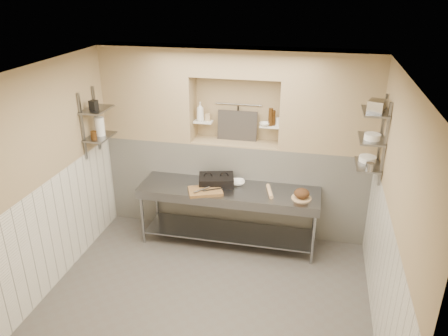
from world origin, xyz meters
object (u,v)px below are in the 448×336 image
(mixing_bowl, at_px, (237,183))
(bottle_soap, at_px, (200,112))
(prep_table, at_px, (229,205))
(bread_loaf, at_px, (302,193))
(bowl_alcove, at_px, (265,124))
(jug_left, at_px, (100,126))
(rolling_pin, at_px, (270,191))
(cutting_board, at_px, (205,191))
(panini_press, at_px, (216,180))

(mixing_bowl, xyz_separation_m, bottle_soap, (-0.64, 0.37, 0.93))
(prep_table, distance_m, bread_loaf, 1.09)
(bottle_soap, bearing_deg, mixing_bowl, -29.94)
(mixing_bowl, distance_m, bottle_soap, 1.18)
(bowl_alcove, relative_size, jug_left, 0.56)
(jug_left, bearing_deg, rolling_pin, 2.48)
(cutting_board, height_order, bottle_soap, bottle_soap)
(prep_table, relative_size, bread_loaf, 12.16)
(bottle_soap, xyz_separation_m, bowl_alcove, (0.97, -0.01, -0.12))
(mixing_bowl, height_order, bowl_alcove, bowl_alcove)
(jug_left, bearing_deg, bowl_alcove, 15.68)
(cutting_board, height_order, bowl_alcove, bowl_alcove)
(mixing_bowl, height_order, jug_left, jug_left)
(bread_loaf, xyz_separation_m, bottle_soap, (-1.58, 0.62, 0.88))
(bottle_soap, relative_size, bowl_alcove, 1.96)
(prep_table, relative_size, jug_left, 9.77)
(rolling_pin, bearing_deg, bottle_soap, 154.41)
(cutting_board, xyz_separation_m, mixing_bowl, (0.39, 0.35, 0.01))
(bread_loaf, bearing_deg, mixing_bowl, 165.25)
(panini_press, height_order, bowl_alcove, bowl_alcove)
(panini_press, height_order, bread_loaf, bread_loaf)
(prep_table, distance_m, panini_press, 0.40)
(rolling_pin, height_order, bowl_alcove, bowl_alcove)
(panini_press, relative_size, cutting_board, 1.23)
(bread_loaf, height_order, bottle_soap, bottle_soap)
(prep_table, bearing_deg, panini_press, 151.82)
(prep_table, xyz_separation_m, bread_loaf, (1.04, -0.07, 0.34))
(jug_left, bearing_deg, bread_loaf, 0.69)
(panini_press, bearing_deg, jug_left, 173.31)
(cutting_board, bearing_deg, mixing_bowl, 42.40)
(bread_loaf, bearing_deg, jug_left, -179.31)
(jug_left, bearing_deg, panini_press, 7.54)
(prep_table, xyz_separation_m, bottle_soap, (-0.55, 0.54, 1.22))
(cutting_board, relative_size, bowl_alcove, 3.16)
(bread_loaf, bearing_deg, panini_press, 171.63)
(bread_loaf, height_order, bowl_alcove, bowl_alcove)
(rolling_pin, height_order, bottle_soap, bottle_soap)
(panini_press, relative_size, bread_loaf, 2.68)
(rolling_pin, bearing_deg, bowl_alcove, 107.94)
(jug_left, bearing_deg, prep_table, 3.28)
(bowl_alcove, bearing_deg, bread_loaf, -44.22)
(bread_loaf, distance_m, bowl_alcove, 1.15)
(panini_press, relative_size, bottle_soap, 1.98)
(rolling_pin, bearing_deg, cutting_board, -168.96)
(prep_table, distance_m, mixing_bowl, 0.35)
(mixing_bowl, bearing_deg, panini_press, -167.19)
(mixing_bowl, bearing_deg, cutting_board, -137.60)
(mixing_bowl, distance_m, bread_loaf, 0.98)
(rolling_pin, relative_size, bread_loaf, 1.79)
(cutting_board, distance_m, bread_loaf, 1.34)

